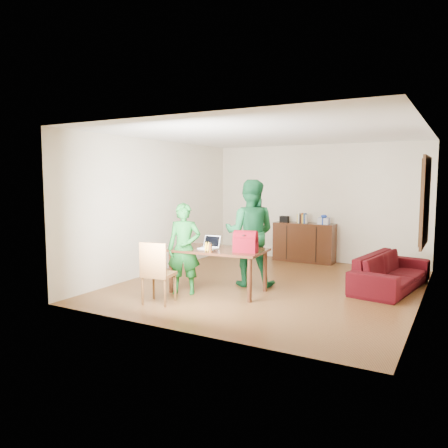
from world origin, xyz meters
The scene contains 10 objects.
room centered at (0.01, 0.13, 1.31)m, with size 5.20×5.70×2.90m.
table centered at (-0.58, -0.84, 0.65)m, with size 1.65×1.02×0.74m.
chair centered at (-1.06, -1.87, 0.28)m, with size 0.51×0.49×0.97m.
person_near centered at (-1.03, -1.20, 0.76)m, with size 0.56×0.36×1.52m, color #13571C.
person_far centered at (-0.32, -0.14, 0.95)m, with size 0.93×0.72×1.91m, color #12532A.
laptop centered at (-0.73, -0.92, 0.79)m, with size 0.31×0.22×0.21m.
bananas centered at (-0.59, -1.16, 0.77)m, with size 0.16×0.10×0.06m, color gold, non-canonical shape.
bottle centered at (-0.50, -1.25, 0.83)m, with size 0.06×0.06×0.17m, color #5C3115.
red_bag centered at (-0.03, -0.91, 0.88)m, with size 0.38×0.22×0.28m, color maroon.
sofa centered at (1.95, 0.82, 0.30)m, with size 2.06×0.81×0.60m, color #3C0907.
Camera 1 is at (3.04, -7.15, 1.93)m, focal length 35.00 mm.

